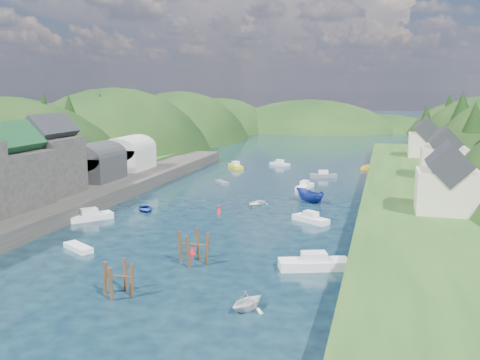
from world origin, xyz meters
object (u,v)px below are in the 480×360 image
(piling_cluster_far, at_px, (193,250))
(channel_buoy_near, at_px, (193,249))
(piling_cluster_near, at_px, (118,282))
(channel_buoy_far, at_px, (219,209))

(piling_cluster_far, relative_size, channel_buoy_near, 3.40)
(piling_cluster_near, bearing_deg, channel_buoy_far, 91.41)
(piling_cluster_near, xyz_separation_m, channel_buoy_far, (-0.74, 30.09, -0.63))
(piling_cluster_far, xyz_separation_m, channel_buoy_far, (-3.92, 20.74, -0.82))
(piling_cluster_near, height_order, channel_buoy_far, piling_cluster_near)
(channel_buoy_near, height_order, channel_buoy_far, same)
(piling_cluster_near, bearing_deg, channel_buoy_near, 80.00)
(piling_cluster_far, bearing_deg, channel_buoy_near, 112.25)
(piling_cluster_near, height_order, channel_buoy_near, piling_cluster_near)
(piling_cluster_far, height_order, channel_buoy_near, piling_cluster_far)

